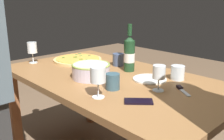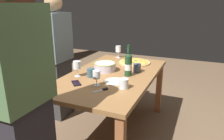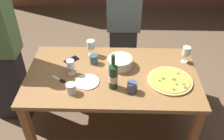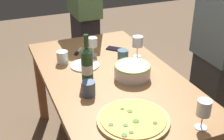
{
  "view_description": "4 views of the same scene",
  "coord_description": "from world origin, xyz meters",
  "px_view_note": "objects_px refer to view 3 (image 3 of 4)",
  "views": [
    {
      "loc": [
        -1.18,
        1.11,
        1.26
      ],
      "look_at": [
        0.0,
        0.0,
        0.8
      ],
      "focal_mm": 40.44,
      "sensor_mm": 36.0,
      "label": 1
    },
    {
      "loc": [
        -2.05,
        -0.89,
        1.5
      ],
      "look_at": [
        0.0,
        0.0,
        0.8
      ],
      "focal_mm": 34.09,
      "sensor_mm": 36.0,
      "label": 2
    },
    {
      "loc": [
        0.05,
        -1.81,
        2.22
      ],
      "look_at": [
        0.0,
        0.0,
        0.8
      ],
      "focal_mm": 39.98,
      "sensor_mm": 36.0,
      "label": 3
    },
    {
      "loc": [
        1.72,
        -0.72,
        1.76
      ],
      "look_at": [
        0.0,
        0.0,
        0.8
      ],
      "focal_mm": 48.78,
      "sensor_mm": 36.0,
      "label": 4
    }
  ],
  "objects_px": {
    "wine_bottle": "(113,76)",
    "wine_glass_by_bottle": "(91,45)",
    "pizza": "(170,80)",
    "cup_amber": "(94,59)",
    "wine_glass_far_left": "(186,52)",
    "wine_glass_near_pizza": "(71,65)",
    "cell_phone": "(71,60)",
    "cup_ceramic": "(132,87)",
    "side_plate": "(87,82)",
    "person_host": "(124,26)",
    "pizza_knife": "(60,80)",
    "cup_spare": "(71,88)",
    "serving_bowl": "(120,62)",
    "dining_table": "(112,81)"
  },
  "relations": [
    {
      "from": "wine_bottle",
      "to": "cup_ceramic",
      "type": "distance_m",
      "value": 0.19
    },
    {
      "from": "dining_table",
      "to": "side_plate",
      "type": "relative_size",
      "value": 7.4
    },
    {
      "from": "wine_glass_near_pizza",
      "to": "cell_phone",
      "type": "distance_m",
      "value": 0.23
    },
    {
      "from": "dining_table",
      "to": "pizza",
      "type": "height_order",
      "value": "pizza"
    },
    {
      "from": "cup_amber",
      "to": "cup_ceramic",
      "type": "bearing_deg",
      "value": -47.96
    },
    {
      "from": "pizza",
      "to": "wine_glass_by_bottle",
      "type": "bearing_deg",
      "value": 151.63
    },
    {
      "from": "wine_glass_near_pizza",
      "to": "cup_ceramic",
      "type": "height_order",
      "value": "wine_glass_near_pizza"
    },
    {
      "from": "cup_ceramic",
      "to": "wine_glass_near_pizza",
      "type": "bearing_deg",
      "value": 157.74
    },
    {
      "from": "pizza_knife",
      "to": "pizza",
      "type": "bearing_deg",
      "value": 0.66
    },
    {
      "from": "pizza",
      "to": "cup_ceramic",
      "type": "height_order",
      "value": "cup_ceramic"
    },
    {
      "from": "wine_bottle",
      "to": "wine_glass_far_left",
      "type": "distance_m",
      "value": 0.8
    },
    {
      "from": "pizza",
      "to": "cup_spare",
      "type": "bearing_deg",
      "value": -168.91
    },
    {
      "from": "pizza",
      "to": "cup_amber",
      "type": "distance_m",
      "value": 0.75
    },
    {
      "from": "wine_bottle",
      "to": "side_plate",
      "type": "bearing_deg",
      "value": 166.65
    },
    {
      "from": "wine_glass_by_bottle",
      "to": "pizza",
      "type": "bearing_deg",
      "value": -28.37
    },
    {
      "from": "person_host",
      "to": "side_plate",
      "type": "bearing_deg",
      "value": -11.55
    },
    {
      "from": "pizza",
      "to": "wine_glass_far_left",
      "type": "relative_size",
      "value": 2.37
    },
    {
      "from": "wine_bottle",
      "to": "wine_glass_by_bottle",
      "type": "xyz_separation_m",
      "value": [
        -0.24,
        0.49,
        -0.01
      ]
    },
    {
      "from": "wine_glass_by_bottle",
      "to": "wine_glass_far_left",
      "type": "relative_size",
      "value": 0.99
    },
    {
      "from": "serving_bowl",
      "to": "wine_bottle",
      "type": "distance_m",
      "value": 0.32
    },
    {
      "from": "cup_spare",
      "to": "pizza_knife",
      "type": "height_order",
      "value": "cup_spare"
    },
    {
      "from": "cup_ceramic",
      "to": "serving_bowl",
      "type": "bearing_deg",
      "value": 106.46
    },
    {
      "from": "side_plate",
      "to": "cell_phone",
      "type": "distance_m",
      "value": 0.38
    },
    {
      "from": "wine_bottle",
      "to": "wine_glass_near_pizza",
      "type": "relative_size",
      "value": 2.27
    },
    {
      "from": "wine_bottle",
      "to": "wine_glass_near_pizza",
      "type": "bearing_deg",
      "value": 155.65
    },
    {
      "from": "serving_bowl",
      "to": "person_host",
      "type": "height_order",
      "value": "person_host"
    },
    {
      "from": "wine_bottle",
      "to": "cup_ceramic",
      "type": "xyz_separation_m",
      "value": [
        0.16,
        -0.05,
        -0.08
      ]
    },
    {
      "from": "wine_bottle",
      "to": "side_plate",
      "type": "height_order",
      "value": "wine_bottle"
    },
    {
      "from": "wine_glass_far_left",
      "to": "cup_amber",
      "type": "relative_size",
      "value": 1.82
    },
    {
      "from": "wine_glass_far_left",
      "to": "wine_glass_near_pizza",
      "type": "bearing_deg",
      "value": -168.74
    },
    {
      "from": "wine_bottle",
      "to": "cell_phone",
      "type": "xyz_separation_m",
      "value": [
        -0.43,
        0.39,
        -0.12
      ]
    },
    {
      "from": "serving_bowl",
      "to": "wine_glass_far_left",
      "type": "height_order",
      "value": "wine_glass_far_left"
    },
    {
      "from": "wine_glass_near_pizza",
      "to": "cup_spare",
      "type": "relative_size",
      "value": 1.62
    },
    {
      "from": "wine_bottle",
      "to": "pizza_knife",
      "type": "distance_m",
      "value": 0.5
    },
    {
      "from": "wine_bottle",
      "to": "wine_glass_near_pizza",
      "type": "distance_m",
      "value": 0.43
    },
    {
      "from": "pizza",
      "to": "side_plate",
      "type": "height_order",
      "value": "pizza"
    },
    {
      "from": "pizza",
      "to": "wine_glass_by_bottle",
      "type": "xyz_separation_m",
      "value": [
        -0.75,
        0.4,
        0.11
      ]
    },
    {
      "from": "person_host",
      "to": "pizza",
      "type": "bearing_deg",
      "value": 32.27
    },
    {
      "from": "cup_ceramic",
      "to": "person_host",
      "type": "xyz_separation_m",
      "value": [
        -0.06,
        1.05,
        0.02
      ]
    },
    {
      "from": "side_plate",
      "to": "person_host",
      "type": "bearing_deg",
      "value": 70.54
    },
    {
      "from": "cell_phone",
      "to": "pizza",
      "type": "bearing_deg",
      "value": -152.18
    },
    {
      "from": "cup_ceramic",
      "to": "person_host",
      "type": "bearing_deg",
      "value": 93.54
    },
    {
      "from": "serving_bowl",
      "to": "person_host",
      "type": "distance_m",
      "value": 0.69
    },
    {
      "from": "cell_phone",
      "to": "person_host",
      "type": "xyz_separation_m",
      "value": [
        0.53,
        0.61,
        0.06
      ]
    },
    {
      "from": "pizza_knife",
      "to": "person_host",
      "type": "height_order",
      "value": "person_host"
    },
    {
      "from": "dining_table",
      "to": "wine_glass_by_bottle",
      "type": "distance_m",
      "value": 0.43
    },
    {
      "from": "wine_glass_by_bottle",
      "to": "person_host",
      "type": "bearing_deg",
      "value": 56.45
    },
    {
      "from": "person_host",
      "to": "cup_ceramic",
      "type": "bearing_deg",
      "value": 11.46
    },
    {
      "from": "wine_glass_by_bottle",
      "to": "pizza_knife",
      "type": "relative_size",
      "value": 1.2
    },
    {
      "from": "wine_bottle",
      "to": "cell_phone",
      "type": "distance_m",
      "value": 0.59
    }
  ]
}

